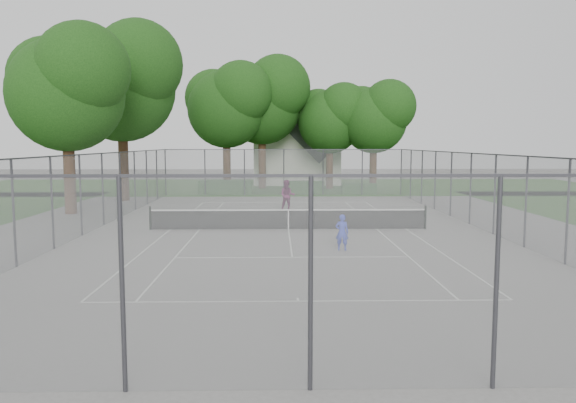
{
  "coord_description": "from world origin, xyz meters",
  "views": [
    {
      "loc": [
        -0.54,
        -25.77,
        4.01
      ],
      "look_at": [
        0.0,
        1.0,
        1.2
      ],
      "focal_mm": 35.0,
      "sensor_mm": 36.0,
      "label": 1
    }
  ],
  "objects_px": {
    "tennis_net": "(288,219)",
    "woman_player": "(287,196)",
    "house": "(296,142)",
    "girl_player": "(342,232)"
  },
  "relations": [
    {
      "from": "tennis_net",
      "to": "house",
      "type": "bearing_deg",
      "value": 87.29
    },
    {
      "from": "house",
      "to": "woman_player",
      "type": "height_order",
      "value": "house"
    },
    {
      "from": "girl_player",
      "to": "woman_player",
      "type": "relative_size",
      "value": 0.73
    },
    {
      "from": "tennis_net",
      "to": "woman_player",
      "type": "distance_m",
      "value": 6.92
    },
    {
      "from": "tennis_net",
      "to": "woman_player",
      "type": "relative_size",
      "value": 6.97
    },
    {
      "from": "girl_player",
      "to": "house",
      "type": "bearing_deg",
      "value": -77.43
    },
    {
      "from": "girl_player",
      "to": "woman_player",
      "type": "distance_m",
      "value": 12.12
    },
    {
      "from": "tennis_net",
      "to": "girl_player",
      "type": "bearing_deg",
      "value": -69.5
    },
    {
      "from": "tennis_net",
      "to": "house",
      "type": "height_order",
      "value": "house"
    },
    {
      "from": "house",
      "to": "girl_player",
      "type": "bearing_deg",
      "value": -89.15
    }
  ]
}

